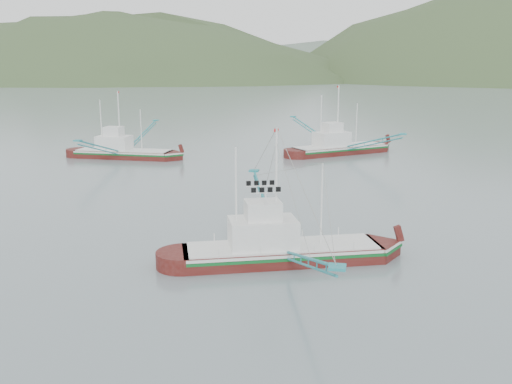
# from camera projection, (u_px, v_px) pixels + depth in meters

# --- Properties ---
(ground) EXTENTS (1200.00, 1200.00, 0.00)m
(ground) POSITION_uv_depth(u_px,v_px,m) (238.00, 259.00, 37.58)
(ground) COLOR slate
(ground) RESTS_ON ground
(main_boat) EXTENTS (13.21, 22.39, 9.41)m
(main_boat) POSITION_uv_depth(u_px,v_px,m) (281.00, 234.00, 36.71)
(main_boat) COLOR #450F0B
(main_boat) RESTS_ON ground
(bg_boat_left) EXTENTS (13.22, 23.91, 9.67)m
(bg_boat_left) POSITION_uv_depth(u_px,v_px,m) (122.00, 148.00, 76.97)
(bg_boat_left) COLOR #450F0B
(bg_boat_left) RESTS_ON ground
(bg_boat_far) EXTENTS (19.85, 22.25, 10.32)m
(bg_boat_far) POSITION_uv_depth(u_px,v_px,m) (339.00, 138.00, 80.24)
(bg_boat_far) COLOR #450F0B
(bg_boat_far) RESTS_ON ground
(headland_left) EXTENTS (448.00, 308.00, 210.00)m
(headland_left) POSITION_uv_depth(u_px,v_px,m) (110.00, 80.00, 416.27)
(headland_left) COLOR #354A26
(headland_left) RESTS_ON ground
(ridge_distant) EXTENTS (960.00, 400.00, 240.00)m
(ridge_distant) POSITION_uv_depth(u_px,v_px,m) (395.00, 75.00, 567.11)
(ridge_distant) COLOR slate
(ridge_distant) RESTS_ON ground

